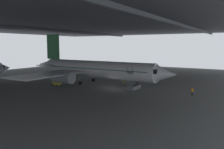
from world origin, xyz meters
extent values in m
plane|color=slate|center=(0.00, 0.00, 0.00)|extent=(110.00, 110.00, 0.00)
cube|color=#38383D|center=(0.00, 13.75, 15.02)|extent=(121.00, 99.00, 1.20)
cube|color=#4C4F54|center=(0.00, -11.00, 14.02)|extent=(115.50, 0.50, 0.70)
cube|color=#4C4F54|center=(0.00, 30.25, 14.02)|extent=(115.50, 0.50, 0.70)
cylinder|color=white|center=(1.54, 5.95, 3.63)|extent=(4.46, 30.27, 4.05)
cone|color=white|center=(1.32, -10.98, 3.63)|extent=(4.04, 4.92, 3.97)
cube|color=black|center=(1.35, -8.42, 4.13)|extent=(3.48, 2.88, 0.89)
cone|color=white|center=(1.77, 22.88, 4.03)|extent=(3.53, 6.53, 3.45)
cube|color=#19592D|center=(1.74, 20.32, 8.97)|extent=(0.30, 4.42, 6.63)
cube|color=white|center=(4.56, 19.18, 4.23)|extent=(5.20, 3.39, 0.16)
cube|color=white|center=(-1.11, 19.25, 4.23)|extent=(5.20, 3.39, 0.16)
cube|color=white|center=(12.11, 10.70, 3.22)|extent=(17.05, 7.60, 0.24)
cylinder|color=#9EA3A8|center=(10.05, 8.53, 2.51)|extent=(2.58, 5.30, 2.51)
cube|color=white|center=(-8.89, 10.99, 3.22)|extent=(17.05, 7.60, 0.24)
cylinder|color=#9EA3A8|center=(-6.89, 8.76, 2.51)|extent=(2.58, 5.30, 2.51)
cube|color=#19592D|center=(1.54, 5.95, 3.93)|extent=(4.51, 28.06, 0.16)
cylinder|color=#9EA3A8|center=(1.41, -4.18, 1.25)|extent=(0.20, 0.20, 1.15)
cylinder|color=black|center=(1.41, -4.18, 0.45)|extent=(0.31, 0.90, 0.90)
cylinder|color=#9EA3A8|center=(4.21, 8.87, 1.25)|extent=(0.20, 0.20, 1.15)
cylinder|color=black|center=(4.21, 8.87, 0.45)|extent=(0.31, 0.90, 0.90)
cylinder|color=#9EA3A8|center=(-1.04, 8.94, 1.25)|extent=(0.20, 0.20, 1.15)
cylinder|color=black|center=(-1.04, 8.94, 0.45)|extent=(0.31, 0.90, 0.90)
cube|color=slate|center=(0.80, -4.35, 0.35)|extent=(4.02, 1.55, 0.70)
cube|color=slate|center=(0.80, -4.35, 2.26)|extent=(3.73, 1.35, 3.22)
cube|color=slate|center=(-1.02, -4.33, 3.83)|extent=(1.12, 1.31, 0.12)
cylinder|color=black|center=(-1.03, -4.93, 4.33)|extent=(0.06, 0.06, 1.00)
cylinder|color=black|center=(-1.01, -3.73, 4.33)|extent=(0.06, 0.06, 1.00)
cylinder|color=black|center=(-0.85, -5.03, 0.15)|extent=(0.30, 0.12, 0.30)
cylinder|color=black|center=(-0.83, -3.63, 0.15)|extent=(0.30, 0.12, 0.30)
cylinder|color=black|center=(2.42, -5.08, 0.15)|extent=(0.30, 0.12, 0.30)
cylinder|color=black|center=(2.44, -3.68, 0.15)|extent=(0.30, 0.12, 0.30)
cylinder|color=#232838|center=(0.56, -16.60, 0.39)|extent=(0.14, 0.14, 0.78)
cylinder|color=#232838|center=(0.42, -16.49, 0.39)|extent=(0.14, 0.14, 0.78)
cube|color=orange|center=(0.49, -16.55, 1.06)|extent=(0.42, 0.40, 0.55)
cylinder|color=orange|center=(0.67, -16.69, 1.09)|extent=(0.09, 0.09, 0.53)
cylinder|color=orange|center=(0.31, -16.40, 1.09)|extent=(0.09, 0.09, 0.53)
sphere|color=tan|center=(0.49, -16.55, 1.45)|extent=(0.21, 0.21, 0.21)
cylinder|color=#232838|center=(2.39, -1.13, 0.44)|extent=(0.14, 0.14, 0.88)
cylinder|color=#232838|center=(2.54, -1.02, 0.44)|extent=(0.14, 0.14, 0.88)
cube|color=yellow|center=(2.47, -1.07, 1.19)|extent=(0.42, 0.39, 0.62)
cylinder|color=yellow|center=(2.28, -1.21, 1.22)|extent=(0.09, 0.09, 0.59)
cylinder|color=yellow|center=(2.65, -0.94, 1.22)|extent=(0.09, 0.09, 0.59)
sphere|color=#8C6647|center=(2.47, -1.07, 1.63)|extent=(0.24, 0.24, 0.24)
cone|color=white|center=(-5.61, 31.42, 3.22)|extent=(4.27, 3.66, 3.17)
cube|color=yellow|center=(-4.82, 12.79, 0.55)|extent=(1.60, 2.39, 0.70)
cylinder|color=black|center=(-4.43, 11.90, 0.22)|extent=(0.26, 0.47, 0.44)
cylinder|color=black|center=(-5.51, 12.11, 0.22)|extent=(0.26, 0.47, 0.44)
cylinder|color=black|center=(-4.12, 13.47, 0.22)|extent=(0.26, 0.47, 0.44)
cylinder|color=black|center=(-5.20, 13.68, 0.22)|extent=(0.26, 0.47, 0.44)
camera|label=1|loc=(-42.75, -25.67, 9.24)|focal=36.71mm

